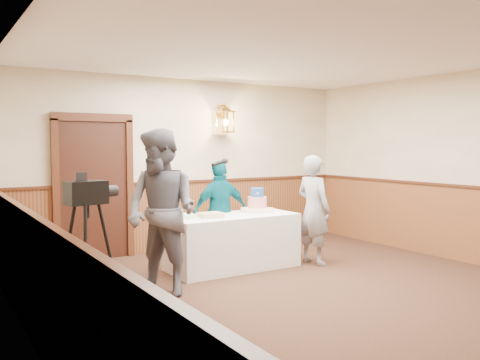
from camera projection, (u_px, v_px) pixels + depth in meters
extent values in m
plane|color=black|center=(331.00, 302.00, 5.57)|extent=(7.00, 7.00, 0.00)
cube|color=tan|center=(189.00, 164.00, 8.44)|extent=(6.00, 0.02, 2.80)
cube|color=tan|center=(38.00, 187.00, 3.89)|extent=(0.02, 7.00, 2.80)
cube|color=white|center=(334.00, 43.00, 5.38)|extent=(6.00, 7.00, 0.02)
cube|color=#552E18|center=(189.00, 215.00, 8.48)|extent=(5.98, 0.04, 1.10)
cube|color=#552E18|center=(44.00, 296.00, 3.96)|extent=(0.04, 6.98, 1.10)
cube|color=#432011|center=(190.00, 181.00, 8.43)|extent=(5.98, 0.07, 0.04)
cube|color=black|center=(94.00, 190.00, 7.57)|extent=(1.00, 0.06, 2.10)
cube|color=silver|center=(232.00, 242.00, 7.09)|extent=(1.80, 0.80, 0.75)
cube|color=#FFEBC4|center=(257.00, 210.00, 7.34)|extent=(0.38, 0.38, 0.07)
cylinder|color=red|center=(257.00, 202.00, 7.33)|extent=(0.27, 0.27, 0.16)
cylinder|color=#254C95|center=(257.00, 192.00, 7.32)|extent=(0.19, 0.19, 0.13)
cube|color=tan|center=(211.00, 215.00, 6.82)|extent=(0.32, 0.25, 0.06)
cube|color=#BAEDA7|center=(184.00, 216.00, 6.74)|extent=(0.28, 0.23, 0.06)
imported|color=#51525B|center=(162.00, 212.00, 5.81)|extent=(1.07, 1.16, 1.91)
cylinder|color=black|center=(218.00, 163.00, 6.56)|extent=(0.23, 0.11, 0.09)
sphere|color=black|center=(225.00, 161.00, 6.65)|extent=(0.08, 0.08, 0.08)
imported|color=gray|center=(313.00, 210.00, 7.34)|extent=(0.45, 0.62, 1.58)
imported|color=#044C59|center=(220.00, 212.00, 7.40)|extent=(0.89, 0.41, 1.50)
cube|color=black|center=(86.00, 193.00, 4.44)|extent=(0.37, 0.25, 0.21)
cylinder|color=black|center=(109.00, 191.00, 4.59)|extent=(0.15, 0.13, 0.10)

